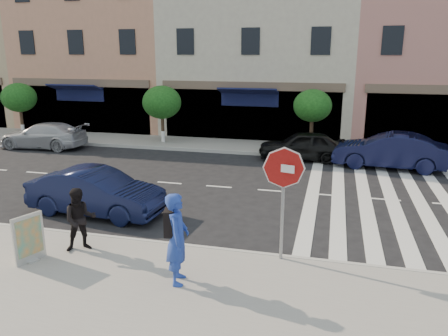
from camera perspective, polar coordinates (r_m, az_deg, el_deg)
ground at (r=13.00m, az=-5.27°, el=-7.58°), size 120.00×120.00×0.00m
sidewalk_near at (r=9.88m, az=-12.78°, el=-15.15°), size 60.00×4.50×0.15m
sidewalk_far at (r=23.19m, az=3.80°, el=2.75°), size 60.00×3.00×0.15m
building_west_mid at (r=32.13m, az=-14.49°, el=18.15°), size 10.00×9.00×14.00m
building_centre at (r=28.66m, az=5.27°, el=15.97°), size 11.00×9.00×11.00m
street_tree_wa at (r=28.68m, az=-25.19°, el=8.30°), size 2.00×2.00×3.05m
street_tree_wb at (r=24.04m, az=-8.12°, el=8.47°), size 2.10×2.10×3.06m
street_tree_c at (r=22.27m, az=11.49°, el=7.94°), size 1.90×1.90×3.04m
stop_sign at (r=10.09m, az=7.77°, el=-1.54°), size 0.94×0.29×2.75m
photographer at (r=9.37m, az=-6.10°, el=-9.15°), size 0.64×0.83×2.01m
walker at (r=11.42m, az=-18.28°, el=-6.41°), size 0.99×0.94×1.61m
poster_board at (r=11.33m, az=-24.11°, el=-8.46°), size 0.35×0.74×1.17m
car_near_mid at (r=14.23m, az=-16.34°, el=-3.05°), size 4.45×1.84×1.43m
car_far_left at (r=25.05m, az=-22.54°, el=3.94°), size 4.68×2.04×1.34m
car_far_mid at (r=20.88m, az=10.19°, el=2.91°), size 4.22×2.10×1.38m
car_far_right at (r=20.37m, az=20.76°, el=2.12°), size 4.88×2.11×1.56m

